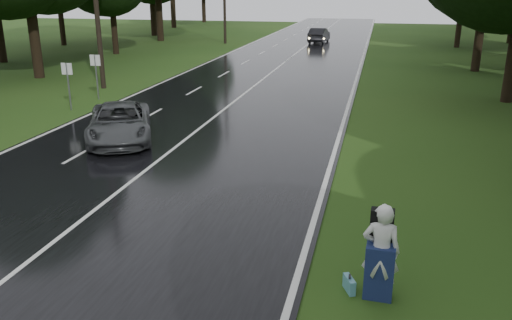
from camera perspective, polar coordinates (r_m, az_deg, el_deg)
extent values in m
plane|color=#284715|center=(12.24, -25.23, -11.59)|extent=(160.00, 160.00, 0.00)
cube|color=black|center=(29.56, -1.17, 7.22)|extent=(12.00, 140.00, 0.04)
cube|color=silver|center=(29.56, -1.17, 7.27)|extent=(0.12, 140.00, 0.01)
imported|color=#424546|center=(20.95, -14.53, 3.94)|extent=(4.17, 5.49, 1.39)
imported|color=black|center=(56.74, 6.84, 13.26)|extent=(1.91, 4.61, 1.48)
imported|color=silver|center=(10.35, 13.36, -9.63)|extent=(0.74, 0.50, 1.96)
cube|color=navy|center=(10.56, 13.18, -11.70)|extent=(0.56, 0.39, 1.10)
cube|color=black|center=(10.42, 13.46, -6.81)|extent=(0.45, 0.26, 0.63)
cube|color=teal|center=(10.83, 10.05, -13.10)|extent=(0.28, 0.43, 0.30)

